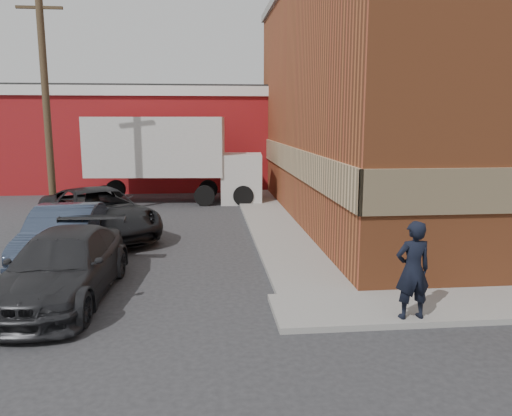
{
  "coord_description": "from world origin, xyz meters",
  "views": [
    {
      "loc": [
        -1.78,
        -10.14,
        3.83
      ],
      "look_at": [
        -0.5,
        2.52,
        1.56
      ],
      "focal_mm": 35.0,
      "sensor_mm": 36.0,
      "label": 1
    }
  ],
  "objects_px": {
    "warehouse": "(133,137)",
    "man": "(413,270)",
    "brick_building": "(466,97)",
    "utility_pole": "(45,94)",
    "suv_a": "(98,213)",
    "suv_b": "(63,267)",
    "sedan": "(65,235)",
    "box_truck": "(174,154)"
  },
  "relations": [
    {
      "from": "man",
      "to": "box_truck",
      "type": "relative_size",
      "value": 0.23
    },
    {
      "from": "utility_pole",
      "to": "sedan",
      "type": "relative_size",
      "value": 1.95
    },
    {
      "from": "man",
      "to": "box_truck",
      "type": "bearing_deg",
      "value": -74.75
    },
    {
      "from": "brick_building",
      "to": "suv_b",
      "type": "distance_m",
      "value": 16.31
    },
    {
      "from": "warehouse",
      "to": "sedan",
      "type": "distance_m",
      "value": 16.74
    },
    {
      "from": "brick_building",
      "to": "suv_b",
      "type": "bearing_deg",
      "value": -147.53
    },
    {
      "from": "man",
      "to": "sedan",
      "type": "height_order",
      "value": "man"
    },
    {
      "from": "warehouse",
      "to": "suv_b",
      "type": "bearing_deg",
      "value": -86.64
    },
    {
      "from": "warehouse",
      "to": "suv_a",
      "type": "distance_m",
      "value": 13.8
    },
    {
      "from": "brick_building",
      "to": "utility_pole",
      "type": "relative_size",
      "value": 2.03
    },
    {
      "from": "sedan",
      "to": "man",
      "type": "bearing_deg",
      "value": -32.94
    },
    {
      "from": "utility_pole",
      "to": "suv_b",
      "type": "relative_size",
      "value": 1.82
    },
    {
      "from": "warehouse",
      "to": "man",
      "type": "height_order",
      "value": "warehouse"
    },
    {
      "from": "suv_b",
      "to": "man",
      "type": "bearing_deg",
      "value": -13.15
    },
    {
      "from": "brick_building",
      "to": "sedan",
      "type": "distance_m",
      "value": 15.65
    },
    {
      "from": "suv_b",
      "to": "sedan",
      "type": "bearing_deg",
      "value": 107.55
    },
    {
      "from": "utility_pole",
      "to": "suv_b",
      "type": "bearing_deg",
      "value": -72.71
    },
    {
      "from": "warehouse",
      "to": "sedan",
      "type": "relative_size",
      "value": 3.53
    },
    {
      "from": "warehouse",
      "to": "suv_b",
      "type": "relative_size",
      "value": 3.3
    },
    {
      "from": "suv_a",
      "to": "box_truck",
      "type": "xyz_separation_m",
      "value": [
        2.1,
        6.8,
        1.47
      ]
    },
    {
      "from": "sedan",
      "to": "suv_a",
      "type": "height_order",
      "value": "suv_a"
    },
    {
      "from": "suv_b",
      "to": "box_truck",
      "type": "bearing_deg",
      "value": 86.15
    },
    {
      "from": "warehouse",
      "to": "suv_a",
      "type": "relative_size",
      "value": 2.85
    },
    {
      "from": "warehouse",
      "to": "box_truck",
      "type": "bearing_deg",
      "value": -67.97
    },
    {
      "from": "man",
      "to": "suv_b",
      "type": "relative_size",
      "value": 0.38
    },
    {
      "from": "brick_building",
      "to": "utility_pole",
      "type": "height_order",
      "value": "brick_building"
    },
    {
      "from": "man",
      "to": "suv_b",
      "type": "bearing_deg",
      "value": -21.01
    },
    {
      "from": "sedan",
      "to": "brick_building",
      "type": "bearing_deg",
      "value": 21.76
    },
    {
      "from": "suv_b",
      "to": "box_truck",
      "type": "distance_m",
      "value": 12.86
    },
    {
      "from": "utility_pole",
      "to": "suv_b",
      "type": "height_order",
      "value": "utility_pole"
    },
    {
      "from": "brick_building",
      "to": "man",
      "type": "height_order",
      "value": "brick_building"
    },
    {
      "from": "warehouse",
      "to": "box_truck",
      "type": "distance_m",
      "value": 7.39
    },
    {
      "from": "warehouse",
      "to": "utility_pole",
      "type": "height_order",
      "value": "utility_pole"
    },
    {
      "from": "sedan",
      "to": "suv_b",
      "type": "xyz_separation_m",
      "value": [
        0.73,
        -2.9,
        -0.04
      ]
    },
    {
      "from": "warehouse",
      "to": "suv_b",
      "type": "distance_m",
      "value": 19.65
    },
    {
      "from": "suv_b",
      "to": "box_truck",
      "type": "xyz_separation_m",
      "value": [
        1.62,
        12.67,
        1.55
      ]
    },
    {
      "from": "warehouse",
      "to": "man",
      "type": "xyz_separation_m",
      "value": [
        8.03,
        -21.55,
        -1.75
      ]
    },
    {
      "from": "box_truck",
      "to": "utility_pole",
      "type": "bearing_deg",
      "value": -130.86
    },
    {
      "from": "brick_building",
      "to": "utility_pole",
      "type": "distance_m",
      "value": 16.0
    },
    {
      "from": "utility_pole",
      "to": "suv_b",
      "type": "distance_m",
      "value": 9.77
    },
    {
      "from": "man",
      "to": "suv_a",
      "type": "height_order",
      "value": "man"
    },
    {
      "from": "warehouse",
      "to": "utility_pole",
      "type": "relative_size",
      "value": 1.81
    }
  ]
}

